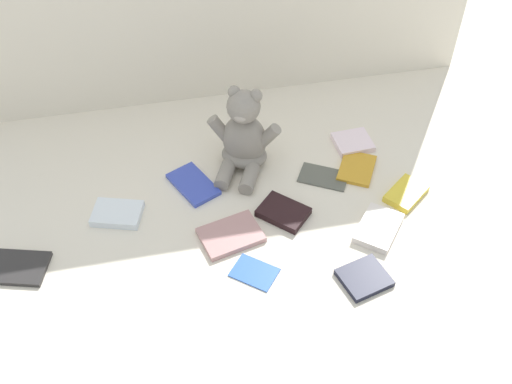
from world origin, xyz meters
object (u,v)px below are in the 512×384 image
object	(u,v)px
book_case_11	(357,168)
teddy_bear	(244,138)
book_case_0	(17,267)
book_case_2	(406,194)
book_case_1	(323,176)
book_case_4	(117,214)
book_case_10	(378,228)
book_case_3	(231,235)
book_case_9	(353,142)
book_case_6	(364,278)
book_case_8	(283,212)
book_case_7	(254,272)
book_case_5	(193,184)

from	to	relation	value
book_case_11	teddy_bear	bearing A→B (deg)	-167.31
book_case_0	book_case_2	xyz separation A→B (m)	(0.93, 0.04, 0.00)
book_case_0	book_case_1	world-z (taller)	book_case_0
book_case_4	book_case_0	bearing A→B (deg)	-46.13
book_case_10	book_case_3	bearing A→B (deg)	-149.31
book_case_1	book_case_9	xyz separation A→B (m)	(0.11, 0.11, 0.00)
book_case_1	book_case_6	size ratio (longest dim) A/B	1.21
book_case_4	book_case_9	bearing A→B (deg)	119.00
book_case_1	book_case_9	size ratio (longest dim) A/B	1.26
book_case_9	book_case_10	bearing A→B (deg)	-10.09
book_case_1	book_case_10	size ratio (longest dim) A/B	0.97
teddy_bear	book_case_6	bearing A→B (deg)	-41.40
book_case_6	book_case_11	xyz separation A→B (m)	(0.09, 0.34, -0.00)
book_case_0	book_case_2	distance (m)	0.94
book_case_6	book_case_2	bearing A→B (deg)	-54.70
book_case_1	book_case_6	world-z (taller)	book_case_6
teddy_bear	book_case_4	xyz separation A→B (m)	(-0.34, -0.12, -0.08)
book_case_1	book_case_10	world-z (taller)	book_case_10
book_case_8	book_case_6	bearing A→B (deg)	-106.02
book_case_2	book_case_0	bearing A→B (deg)	-125.96
book_case_6	book_case_9	size ratio (longest dim) A/B	1.04
teddy_bear	book_case_8	distance (m)	0.22
book_case_4	book_case_10	bearing A→B (deg)	91.20
book_case_3	book_case_7	bearing A→B (deg)	-177.84
book_case_7	book_case_4	bearing A→B (deg)	90.16
teddy_bear	book_case_7	distance (m)	0.37
book_case_4	book_case_8	size ratio (longest dim) A/B	1.02
book_case_3	book_case_8	xyz separation A→B (m)	(0.14, 0.04, 0.00)
book_case_1	book_case_4	distance (m)	0.52
book_case_6	book_case_9	bearing A→B (deg)	-29.82
teddy_bear	book_case_5	bearing A→B (deg)	-133.41
book_case_0	book_case_3	world-z (taller)	book_case_3
teddy_bear	book_case_2	world-z (taller)	teddy_bear
book_case_2	book_case_11	xyz separation A→B (m)	(-0.09, 0.12, -0.00)
teddy_bear	book_case_2	size ratio (longest dim) A/B	2.14
book_case_5	book_case_9	bearing A→B (deg)	-16.85
book_case_8	book_case_11	distance (m)	0.25
book_case_0	book_case_10	size ratio (longest dim) A/B	1.05
book_case_2	book_case_3	xyz separation A→B (m)	(-0.45, -0.04, -0.00)
book_case_9	book_case_6	bearing A→B (deg)	-18.11
book_case_6	book_case_10	xyz separation A→B (m)	(0.08, 0.13, 0.00)
book_case_6	book_case_7	distance (m)	0.24
book_case_3	book_case_11	bearing A→B (deg)	-80.50
book_case_0	book_case_5	xyz separation A→B (m)	(0.42, 0.18, 0.00)
book_case_5	book_case_7	size ratio (longest dim) A/B	1.40
book_case_4	book_case_11	bearing A→B (deg)	110.63
book_case_2	book_case_10	world-z (taller)	same
book_case_2	book_case_11	distance (m)	0.15
teddy_bear	book_case_0	bearing A→B (deg)	-132.43
teddy_bear	book_case_5	xyz separation A→B (m)	(-0.14, -0.06, -0.08)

